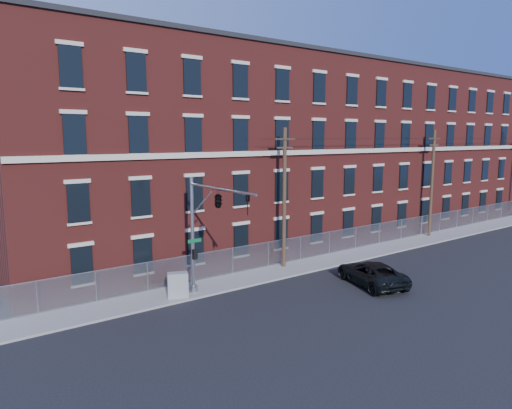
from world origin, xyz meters
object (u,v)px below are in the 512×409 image
at_px(utility_cabinet, 178,285).
at_px(utility_pole_near, 284,195).
at_px(traffic_signal_mast, 212,211).
at_px(pickup_truck, 371,273).

bearing_deg(utility_cabinet, utility_pole_near, 30.65).
bearing_deg(utility_pole_near, traffic_signal_mast, -156.86).
bearing_deg(traffic_signal_mast, utility_pole_near, 23.14).
xyz_separation_m(traffic_signal_mast, pickup_truck, (10.11, -2.89, -4.63)).
distance_m(pickup_truck, utility_cabinet, 12.32).
height_order(pickup_truck, utility_cabinet, utility_cabinet).
xyz_separation_m(utility_pole_near, pickup_truck, (2.11, -6.31, -4.58)).
height_order(utility_pole_near, pickup_truck, utility_pole_near).
distance_m(utility_pole_near, utility_cabinet, 10.32).
height_order(utility_pole_near, utility_cabinet, utility_pole_near).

